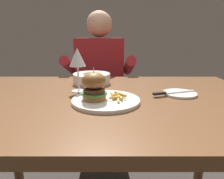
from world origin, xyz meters
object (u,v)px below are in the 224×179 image
object	(u,v)px
bread_plate	(180,94)
soup_bowl	(92,78)
diner_person	(101,92)
burger_sandwich	(94,86)
main_plate	(107,101)
table_knife	(171,93)
wine_glass	(78,59)

from	to	relation	value
bread_plate	soup_bowl	world-z (taller)	soup_bowl
diner_person	burger_sandwich	bearing A→B (deg)	-88.25
main_plate	bread_plate	xyz separation A→B (m)	(0.32, 0.11, -0.00)
bread_plate	table_knife	size ratio (longest dim) A/B	0.72
main_plate	wine_glass	world-z (taller)	wine_glass
soup_bowl	main_plate	bearing A→B (deg)	-74.40
burger_sandwich	bread_plate	bearing A→B (deg)	16.98
soup_bowl	table_knife	bearing A→B (deg)	-32.84
wine_glass	soup_bowl	bearing A→B (deg)	74.77
main_plate	diner_person	world-z (taller)	diner_person
bread_plate	soup_bowl	xyz separation A→B (m)	(-0.41, 0.22, 0.03)
main_plate	burger_sandwich	distance (m)	0.08
burger_sandwich	diner_person	xyz separation A→B (m)	(-0.02, 0.80, -0.24)
burger_sandwich	main_plate	bearing A→B (deg)	8.92
burger_sandwich	table_knife	bearing A→B (deg)	16.63
wine_glass	diner_person	bearing A→B (deg)	84.28
bread_plate	diner_person	distance (m)	0.81
table_knife	soup_bowl	world-z (taller)	soup_bowl
main_plate	burger_sandwich	size ratio (longest dim) A/B	2.13
bread_plate	soup_bowl	bearing A→B (deg)	151.99
diner_person	table_knife	bearing A→B (deg)	-63.65
main_plate	bread_plate	world-z (taller)	main_plate
table_knife	soup_bowl	bearing A→B (deg)	147.16
main_plate	diner_person	xyz separation A→B (m)	(-0.07, 0.79, -0.18)
table_knife	diner_person	bearing A→B (deg)	116.35
wine_glass	table_knife	distance (m)	0.44
main_plate	soup_bowl	size ratio (longest dim) A/B	1.33
soup_bowl	burger_sandwich	bearing A→B (deg)	-82.69
soup_bowl	diner_person	world-z (taller)	diner_person
wine_glass	bread_plate	xyz separation A→B (m)	(0.46, -0.05, -0.15)
burger_sandwich	table_knife	world-z (taller)	burger_sandwich
wine_glass	soup_bowl	distance (m)	0.21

